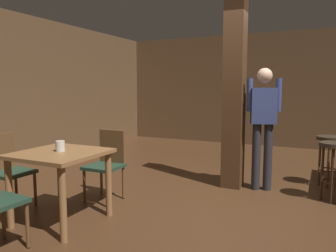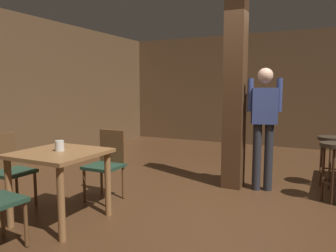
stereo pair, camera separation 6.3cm
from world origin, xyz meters
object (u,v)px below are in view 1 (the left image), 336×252
at_px(standing_person, 263,120).
at_px(bar_stool_mid, 329,149).
at_px(dining_table, 60,165).
at_px(chair_west, 7,167).
at_px(chair_north, 107,161).
at_px(bar_stool_near, 333,157).
at_px(napkin_cup, 60,146).

xyz_separation_m(standing_person, bar_stool_mid, (0.86, 0.57, -0.44)).
bearing_deg(standing_person, dining_table, -129.92).
bearing_deg(standing_person, chair_west, -141.45).
bearing_deg(chair_north, standing_person, 36.60).
distance_m(chair_west, standing_person, 3.37).
xyz_separation_m(standing_person, bar_stool_near, (0.89, -0.11, -0.43)).
distance_m(standing_person, bar_stool_near, 1.00).
height_order(chair_west, chair_north, same).
bearing_deg(bar_stool_near, chair_west, -150.73).
bearing_deg(bar_stool_mid, standing_person, -146.44).
relative_size(standing_person, bar_stool_mid, 2.30).
distance_m(chair_west, napkin_cup, 0.90).
bearing_deg(chair_west, bar_stool_mid, 37.37).
height_order(chair_west, napkin_cup, chair_west).
distance_m(dining_table, bar_stool_mid, 3.73).
height_order(dining_table, bar_stool_mid, dining_table).
xyz_separation_m(dining_table, standing_person, (1.75, 2.09, 0.38)).
bearing_deg(bar_stool_mid, chair_north, -144.38).
distance_m(chair_north, bar_stool_near, 2.88).
bearing_deg(chair_north, chair_west, -137.89).
bearing_deg(bar_stool_near, bar_stool_mid, 93.01).
xyz_separation_m(chair_north, bar_stool_mid, (2.59, 1.86, 0.06)).
height_order(chair_north, bar_stool_near, chair_north).
bearing_deg(bar_stool_mid, bar_stool_near, -86.99).
bearing_deg(napkin_cup, bar_stool_near, 36.26).
bearing_deg(standing_person, chair_north, -143.40).
distance_m(chair_west, bar_stool_near, 4.01).
bearing_deg(bar_stool_mid, napkin_cup, -134.90).
bearing_deg(napkin_cup, chair_north, 87.19).
relative_size(bar_stool_near, bar_stool_mid, 1.02).
distance_m(chair_west, bar_stool_mid, 4.36).
xyz_separation_m(chair_north, napkin_cup, (-0.04, -0.78, 0.32)).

